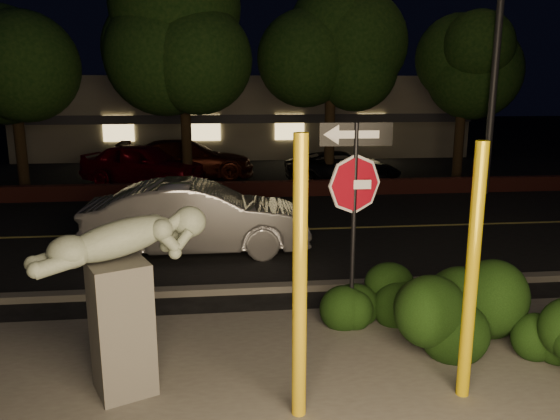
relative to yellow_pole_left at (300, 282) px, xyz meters
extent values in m
plane|color=black|center=(0.56, 10.84, -1.56)|extent=(90.00, 90.00, 0.00)
cube|color=#4C4944|center=(0.56, -0.16, -1.55)|extent=(14.00, 6.00, 0.02)
cube|color=black|center=(0.56, 7.84, -1.55)|extent=(80.00, 8.00, 0.01)
cube|color=#B4A648|center=(0.56, 7.84, -1.54)|extent=(80.00, 0.12, 0.00)
cube|color=#4C4944|center=(0.56, 3.74, -1.50)|extent=(80.00, 0.25, 0.12)
cube|color=#4F1E19|center=(0.56, 12.14, -1.31)|extent=(40.00, 0.35, 0.50)
cube|color=black|center=(0.56, 17.84, -1.55)|extent=(40.00, 12.00, 0.01)
cube|color=slate|center=(0.56, 25.84, 0.44)|extent=(22.00, 10.00, 4.00)
cube|color=#333338|center=(0.56, 20.74, 0.44)|extent=(22.00, 0.20, 0.40)
cube|color=#FFD87F|center=(-5.44, 20.79, 0.04)|extent=(1.40, 0.08, 1.20)
cube|color=#FFD87F|center=(-1.44, 20.79, 0.04)|extent=(1.40, 0.08, 1.20)
cube|color=#FFD87F|center=(2.56, 20.79, 0.04)|extent=(1.40, 0.08, 1.20)
cube|color=#FFD87F|center=(6.56, 20.79, 0.04)|extent=(1.40, 0.08, 1.20)
cylinder|color=black|center=(-7.44, 13.84, 0.32)|extent=(0.36, 0.36, 3.75)
ellipsoid|color=black|center=(-7.44, 13.84, 3.80)|extent=(4.60, 4.60, 4.14)
cylinder|color=black|center=(-1.94, 14.04, 0.57)|extent=(0.36, 0.36, 4.25)
ellipsoid|color=black|center=(-1.94, 14.04, 4.51)|extent=(5.20, 5.20, 4.68)
cylinder|color=black|center=(3.06, 13.64, 0.44)|extent=(0.36, 0.36, 4.00)
ellipsoid|color=black|center=(3.06, 13.64, 4.12)|extent=(4.80, 4.80, 4.32)
cylinder|color=black|center=(8.06, 14.14, 0.39)|extent=(0.36, 0.36, 3.90)
ellipsoid|color=black|center=(8.06, 14.14, 3.88)|extent=(4.40, 4.40, 3.96)
cylinder|color=yellow|center=(0.00, 0.00, 0.00)|extent=(0.16, 0.16, 3.11)
cylinder|color=gold|center=(1.97, 0.17, -0.06)|extent=(0.15, 0.15, 3.00)
cylinder|color=black|center=(1.11, 2.18, -0.03)|extent=(0.07, 0.07, 3.05)
cube|color=white|center=(1.11, 2.18, 0.63)|extent=(0.46, 0.05, 0.13)
cube|color=black|center=(1.11, 2.18, 1.34)|extent=(1.04, 0.06, 0.33)
cube|color=white|center=(1.11, 2.18, 1.34)|extent=(0.65, 0.05, 0.13)
cube|color=#4C4944|center=(-1.98, 0.70, -0.75)|extent=(0.83, 0.83, 1.62)
sphere|color=slate|center=(-1.18, 1.06, 0.42)|extent=(0.38, 0.38, 0.38)
ellipsoid|color=black|center=(1.53, 2.28, -1.12)|extent=(1.79, 1.10, 0.87)
ellipsoid|color=black|center=(2.42, 1.39, -0.93)|extent=(2.10, 1.47, 1.25)
cylinder|color=#4A494E|center=(8.03, 11.80, 4.15)|extent=(0.23, 0.23, 11.40)
imported|color=#A4A4A8|center=(-1.32, 6.20, -0.78)|extent=(4.74, 1.65, 1.56)
imported|color=maroon|center=(-3.59, 14.72, -0.79)|extent=(4.86, 3.45, 1.54)
imported|color=#380E05|center=(-2.06, 16.03, -0.81)|extent=(5.17, 2.19, 1.49)
imported|color=black|center=(3.70, 14.23, -0.96)|extent=(4.27, 1.98, 1.18)
camera|label=1|loc=(-0.80, -5.33, 2.01)|focal=35.00mm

